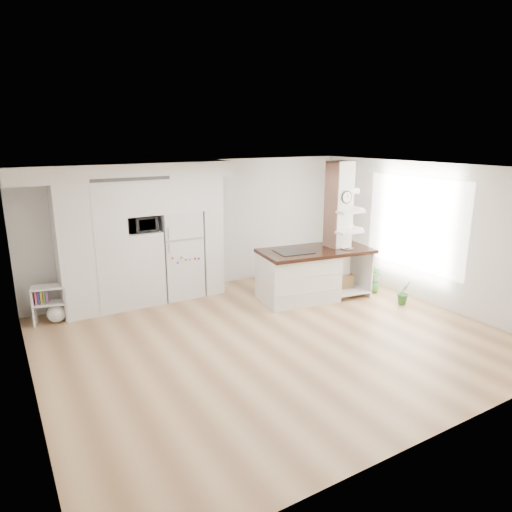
{
  "coord_description": "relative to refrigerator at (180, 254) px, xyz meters",
  "views": [
    {
      "loc": [
        -3.7,
        -5.72,
        3.18
      ],
      "look_at": [
        0.2,
        0.9,
        1.14
      ],
      "focal_mm": 32.0,
      "sensor_mm": 36.0,
      "label": 1
    }
  ],
  "objects": [
    {
      "name": "floor",
      "position": [
        0.53,
        -2.68,
        -0.88
      ],
      "size": [
        7.0,
        6.0,
        0.01
      ],
      "primitive_type": "cube",
      "color": "tan",
      "rests_on": "ground"
    },
    {
      "name": "kitchen_island",
      "position": [
        2.02,
        -1.45,
        -0.36
      ],
      "size": [
        2.35,
        1.36,
        1.57
      ],
      "rotation": [
        0.0,
        0.0,
        -0.14
      ],
      "color": "white",
      "rests_on": "floor"
    },
    {
      "name": "window",
      "position": [
        4.0,
        -2.38,
        0.62
      ],
      "size": [
        0.0,
        2.4,
        2.4
      ],
      "primitive_type": "plane",
      "rotation": [
        1.57,
        0.0,
        -1.57
      ],
      "color": "white",
      "rests_on": "room"
    },
    {
      "name": "room",
      "position": [
        0.53,
        -2.68,
        0.98
      ],
      "size": [
        7.04,
        6.04,
        2.72
      ],
      "color": "white",
      "rests_on": "ground"
    },
    {
      "name": "refrigerator",
      "position": [
        0.0,
        0.0,
        0.0
      ],
      "size": [
        0.78,
        0.69,
        1.75
      ],
      "color": "white",
      "rests_on": "floor"
    },
    {
      "name": "cabinet_wall",
      "position": [
        -0.92,
        -0.01,
        0.63
      ],
      "size": [
        4.0,
        0.71,
        2.7
      ],
      "color": "white",
      "rests_on": "floor"
    },
    {
      "name": "floor_plant_a",
      "position": [
        3.52,
        -2.68,
        -0.63
      ],
      "size": [
        0.27,
        0.22,
        0.48
      ],
      "primitive_type": "imported",
      "rotation": [
        0.0,
        0.0,
        -0.04
      ],
      "color": "#34772F",
      "rests_on": "floor"
    },
    {
      "name": "decor_bowl",
      "position": [
        2.82,
        -1.78,
        0.13
      ],
      "size": [
        0.22,
        0.22,
        0.05
      ],
      "primitive_type": "imported",
      "color": "white",
      "rests_on": "column"
    },
    {
      "name": "microwave",
      "position": [
        -0.75,
        -0.06,
        0.69
      ],
      "size": [
        0.54,
        0.37,
        0.3
      ],
      "primitive_type": "imported",
      "color": "#2D2D2D",
      "rests_on": "cabinet_wall"
    },
    {
      "name": "shelf_plant",
      "position": [
        3.15,
        -1.38,
        0.65
      ],
      "size": [
        0.27,
        0.23,
        0.3
      ],
      "primitive_type": "imported",
      "color": "#34772F",
      "rests_on": "column"
    },
    {
      "name": "bookshelf",
      "position": [
        -2.45,
        -0.19,
        -0.58
      ],
      "size": [
        0.62,
        0.44,
        0.67
      ],
      "rotation": [
        0.0,
        0.0,
        -0.21
      ],
      "color": "white",
      "rests_on": "floor"
    },
    {
      "name": "pendant_light",
      "position": [
        2.23,
        -2.53,
        1.24
      ],
      "size": [
        0.12,
        0.12,
        0.1
      ],
      "primitive_type": "cylinder",
      "color": "white",
      "rests_on": "room"
    },
    {
      "name": "floor_plant_b",
      "position": [
        3.52,
        -1.85,
        -0.61
      ],
      "size": [
        0.39,
        0.39,
        0.52
      ],
      "primitive_type": "imported",
      "rotation": [
        0.0,
        0.0,
        -0.43
      ],
      "color": "#34772F",
      "rests_on": "floor"
    },
    {
      "name": "column",
      "position": [
        2.9,
        -1.55,
        0.48
      ],
      "size": [
        0.69,
        0.9,
        2.7
      ],
      "color": "silver",
      "rests_on": "floor"
    }
  ]
}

